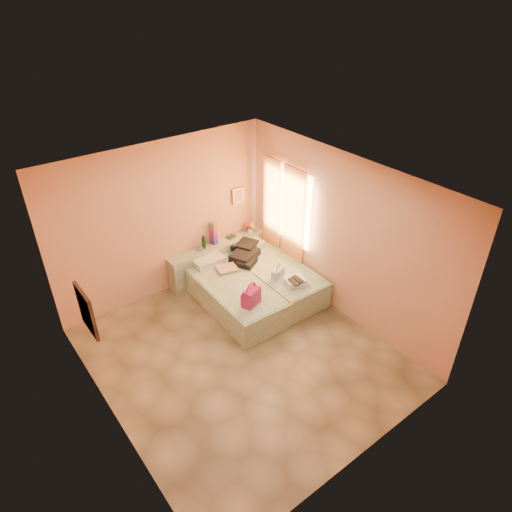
{
  "coord_description": "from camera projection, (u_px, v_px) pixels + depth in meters",
  "views": [
    {
      "loc": [
        -2.94,
        -4.19,
        5.06
      ],
      "look_at": [
        0.92,
        0.85,
        1.04
      ],
      "focal_mm": 32.0,
      "sensor_mm": 36.0,
      "label": 1
    }
  ],
  "objects": [
    {
      "name": "bed_left",
      "position": [
        234.0,
        295.0,
        7.9
      ],
      "size": [
        0.96,
        2.02,
        0.5
      ],
      "primitive_type": "cube",
      "rotation": [
        0.0,
        0.0,
        -0.03
      ],
      "color": "beige",
      "rests_on": "ground"
    },
    {
      "name": "magenta_handbag",
      "position": [
        251.0,
        297.0,
        7.22
      ],
      "size": [
        0.36,
        0.27,
        0.3
      ],
      "primitive_type": "cube",
      "rotation": [
        0.0,
        0.0,
        0.3
      ],
      "color": "#A71456",
      "rests_on": "bed_left"
    },
    {
      "name": "small_dish",
      "position": [
        200.0,
        249.0,
        8.41
      ],
      "size": [
        0.14,
        0.14,
        0.03
      ],
      "primitive_type": "cylinder",
      "rotation": [
        0.0,
        0.0,
        -0.15
      ],
      "color": "#4E9072",
      "rests_on": "headboard_ledge"
    },
    {
      "name": "blue_handbag",
      "position": [
        278.0,
        273.0,
        7.88
      ],
      "size": [
        0.28,
        0.18,
        0.17
      ],
      "primitive_type": "cube",
      "rotation": [
        0.0,
        0.0,
        0.3
      ],
      "color": "#3F6599",
      "rests_on": "bed_right"
    },
    {
      "name": "ground",
      "position": [
        242.0,
        356.0,
        7.03
      ],
      "size": [
        4.5,
        4.5,
        0.0
      ],
      "primitive_type": "plane",
      "color": "tan",
      "rests_on": "ground"
    },
    {
      "name": "water_bottle",
      "position": [
        204.0,
        242.0,
        8.4
      ],
      "size": [
        0.09,
        0.09,
        0.25
      ],
      "primitive_type": "cylinder",
      "rotation": [
        0.0,
        0.0,
        -0.34
      ],
      "color": "#12331B",
      "rests_on": "headboard_ledge"
    },
    {
      "name": "room_walls",
      "position": [
        228.0,
        237.0,
        6.55
      ],
      "size": [
        4.02,
        4.51,
        2.81
      ],
      "color": "tan",
      "rests_on": "ground"
    },
    {
      "name": "green_book",
      "position": [
        231.0,
        237.0,
        8.8
      ],
      "size": [
        0.19,
        0.15,
        0.03
      ],
      "primitive_type": "cube",
      "rotation": [
        0.0,
        0.0,
        0.19
      ],
      "color": "#26482A",
      "rests_on": "headboard_ledge"
    },
    {
      "name": "sandal_pair",
      "position": [
        296.0,
        281.0,
        7.65
      ],
      "size": [
        0.21,
        0.26,
        0.02
      ],
      "primitive_type": "cube",
      "rotation": [
        0.0,
        0.0,
        -0.15
      ],
      "color": "black",
      "rests_on": "towel_stack"
    },
    {
      "name": "rainbow_box",
      "position": [
        214.0,
        233.0,
        8.49
      ],
      "size": [
        0.12,
        0.12,
        0.45
      ],
      "primitive_type": "cube",
      "rotation": [
        0.0,
        0.0,
        0.27
      ],
      "color": "#A71456",
      "rests_on": "headboard_ledge"
    },
    {
      "name": "khaki_garment",
      "position": [
        227.0,
        269.0,
        8.1
      ],
      "size": [
        0.41,
        0.36,
        0.06
      ],
      "primitive_type": "cube",
      "rotation": [
        0.0,
        0.0,
        -0.24
      ],
      "color": "tan",
      "rests_on": "bed_left"
    },
    {
      "name": "bed_right",
      "position": [
        274.0,
        277.0,
        8.37
      ],
      "size": [
        0.96,
        2.02,
        0.5
      ],
      "primitive_type": "cube",
      "rotation": [
        0.0,
        0.0,
        -0.03
      ],
      "color": "beige",
      "rests_on": "ground"
    },
    {
      "name": "clothes_pile",
      "position": [
        247.0,
        253.0,
        8.43
      ],
      "size": [
        0.77,
        0.77,
        0.17
      ],
      "primitive_type": "cube",
      "rotation": [
        0.0,
        0.0,
        0.43
      ],
      "color": "black",
      "rests_on": "bed_right"
    },
    {
      "name": "towel_stack",
      "position": [
        297.0,
        281.0,
        7.75
      ],
      "size": [
        0.42,
        0.39,
        0.1
      ],
      "primitive_type": "cube",
      "rotation": [
        0.0,
        0.0,
        -0.3
      ],
      "color": "white",
      "rests_on": "bed_right"
    },
    {
      "name": "headboard_ledge",
      "position": [
        219.0,
        259.0,
        8.76
      ],
      "size": [
        2.05,
        0.3,
        0.65
      ],
      "primitive_type": "cube",
      "color": "#B3BB99",
      "rests_on": "ground"
    },
    {
      "name": "flower_vase",
      "position": [
        250.0,
        227.0,
        8.9
      ],
      "size": [
        0.21,
        0.21,
        0.26
      ],
      "primitive_type": "cube",
      "rotation": [
        0.0,
        0.0,
        0.02
      ],
      "color": "beige",
      "rests_on": "headboard_ledge"
    }
  ]
}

